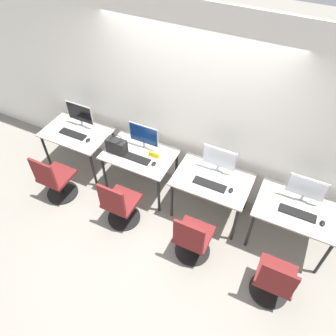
{
  "coord_description": "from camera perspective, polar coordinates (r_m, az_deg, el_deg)",
  "views": [
    {
      "loc": [
        1.34,
        -2.59,
        4.01
      ],
      "look_at": [
        0.0,
        0.14,
        0.88
      ],
      "focal_mm": 35.0,
      "sensor_mm": 36.0,
      "label": 1
    }
  ],
  "objects": [
    {
      "name": "mouse_far_right",
      "position": [
        4.37,
        25.32,
        -8.69
      ],
      "size": [
        0.06,
        0.09,
        0.03
      ],
      "color": "black",
      "rests_on": "desk_far_right"
    },
    {
      "name": "keyboard_left",
      "position": [
        4.72,
        -5.71,
        1.75
      ],
      "size": [
        0.45,
        0.13,
        0.02
      ],
      "color": "black",
      "rests_on": "desk_left"
    },
    {
      "name": "keyboard_far_right",
      "position": [
        4.35,
        21.61,
        -7.33
      ],
      "size": [
        0.45,
        0.13,
        0.02
      ],
      "color": "black",
      "rests_on": "desk_far_right"
    },
    {
      "name": "monitor_right",
      "position": [
        4.43,
        8.87,
        1.56
      ],
      "size": [
        0.46,
        0.15,
        0.41
      ],
      "color": "#B2B2B7",
      "rests_on": "desk_right"
    },
    {
      "name": "desk_far_left",
      "position": [
        5.41,
        -15.53,
        5.42
      ],
      "size": [
        1.03,
        0.7,
        0.73
      ],
      "color": "#BCB7AD",
      "rests_on": "ground_plane"
    },
    {
      "name": "mouse_right",
      "position": [
        4.35,
        10.91,
        -3.83
      ],
      "size": [
        0.06,
        0.09,
        0.03
      ],
      "color": "black",
      "rests_on": "desk_right"
    },
    {
      "name": "desk_right",
      "position": [
        4.53,
        7.67,
        -2.66
      ],
      "size": [
        1.03,
        0.7,
        0.73
      ],
      "color": "#BCB7AD",
      "rests_on": "ground_plane"
    },
    {
      "name": "office_chair_right",
      "position": [
        4.32,
        4.22,
        -12.4
      ],
      "size": [
        0.48,
        0.48,
        0.87
      ],
      "color": "black",
      "rests_on": "ground_plane"
    },
    {
      "name": "office_chair_left",
      "position": [
        4.67,
        -8.37,
        -6.57
      ],
      "size": [
        0.48,
        0.48,
        0.87
      ],
      "color": "black",
      "rests_on": "ground_plane"
    },
    {
      "name": "desk_left",
      "position": [
        4.86,
        -4.95,
        1.78
      ],
      "size": [
        1.03,
        0.7,
        0.73
      ],
      "color": "#BCB7AD",
      "rests_on": "ground_plane"
    },
    {
      "name": "wall_back",
      "position": [
        4.5,
        3.91,
        10.24
      ],
      "size": [
        12.0,
        0.05,
        2.8
      ],
      "color": "silver",
      "rests_on": "ground_plane"
    },
    {
      "name": "office_chair_far_right",
      "position": [
        4.22,
        17.92,
        -18.31
      ],
      "size": [
        0.48,
        0.48,
        0.87
      ],
      "color": "black",
      "rests_on": "ground_plane"
    },
    {
      "name": "desk_far_right",
      "position": [
        4.48,
        21.47,
        -7.32
      ],
      "size": [
        1.03,
        0.7,
        0.73
      ],
      "color": "#BCB7AD",
      "rests_on": "ground_plane"
    },
    {
      "name": "monitor_far_left",
      "position": [
        5.31,
        -15.09,
        9.03
      ],
      "size": [
        0.46,
        0.15,
        0.41
      ],
      "color": "#B2B2B7",
      "rests_on": "desk_far_left"
    },
    {
      "name": "monitor_left",
      "position": [
        4.75,
        -4.26,
        5.62
      ],
      "size": [
        0.46,
        0.15,
        0.41
      ],
      "color": "#B2B2B7",
      "rests_on": "desk_left"
    },
    {
      "name": "keyboard_right",
      "position": [
        4.38,
        7.25,
        -2.83
      ],
      "size": [
        0.45,
        0.13,
        0.02
      ],
      "color": "black",
      "rests_on": "desk_right"
    },
    {
      "name": "mouse_left",
      "position": [
        4.61,
        -2.5,
        0.76
      ],
      "size": [
        0.06,
        0.09,
        0.03
      ],
      "color": "black",
      "rests_on": "desk_left"
    },
    {
      "name": "placard_left",
      "position": [
        4.7,
        -2.43,
        2.3
      ],
      "size": [
        0.16,
        0.03,
        0.08
      ],
      "color": "yellow",
      "rests_on": "desk_left"
    },
    {
      "name": "keyboard_far_left",
      "position": [
        5.3,
        -16.24,
        5.7
      ],
      "size": [
        0.45,
        0.13,
        0.02
      ],
      "color": "black",
      "rests_on": "desk_far_left"
    },
    {
      "name": "monitor_far_right",
      "position": [
        4.36,
        22.9,
        -3.37
      ],
      "size": [
        0.46,
        0.15,
        0.41
      ],
      "color": "#B2B2B7",
      "rests_on": "desk_far_right"
    },
    {
      "name": "ground_plane",
      "position": [
        4.96,
        -0.72,
        -8.19
      ],
      "size": [
        20.0,
        20.0,
        0.0
      ],
      "primitive_type": "plane",
      "color": "gray"
    },
    {
      "name": "office_chair_far_left",
      "position": [
        5.21,
        -19.03,
        -2.11
      ],
      "size": [
        0.48,
        0.48,
        0.87
      ],
      "color": "black",
      "rests_on": "ground_plane"
    },
    {
      "name": "mouse_far_left",
      "position": [
        5.12,
        -13.76,
        4.74
      ],
      "size": [
        0.06,
        0.09,
        0.03
      ],
      "color": "black",
      "rests_on": "desk_far_left"
    },
    {
      "name": "handbag",
      "position": [
        4.79,
        -8.94,
        3.85
      ],
      "size": [
        0.3,
        0.18,
        0.25
      ],
      "color": "black",
      "rests_on": "desk_left"
    }
  ]
}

